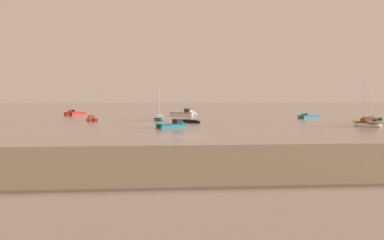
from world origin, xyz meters
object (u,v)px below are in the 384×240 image
sailboat_moored_2 (370,121)px  motorboat_moored_2 (92,120)px  motorboat_moored_8 (187,114)px  rowboat_moored_3 (372,119)px  sailboat_moored_0 (367,124)px  sailboat_moored_1 (159,119)px  rowboat_moored_1 (190,122)px  motorboat_moored_5 (306,117)px  motorboat_moored_4 (73,114)px  motorboat_moored_3 (176,126)px

sailboat_moored_2 → motorboat_moored_2: bearing=88.1°
motorboat_moored_8 → rowboat_moored_3: bearing=-3.5°
sailboat_moored_0 → sailboat_moored_1: size_ratio=1.01×
rowboat_moored_1 → motorboat_moored_5: bearing=-102.9°
rowboat_moored_1 → motorboat_moored_4: (-24.35, 33.62, 0.11)m
sailboat_moored_2 → motorboat_moored_2: (-45.67, 10.85, -0.02)m
rowboat_moored_1 → rowboat_moored_3: bearing=-120.0°
rowboat_moored_1 → rowboat_moored_3: size_ratio=1.09×
sailboat_moored_2 → motorboat_moored_8: bearing=50.4°
sailboat_moored_1 → rowboat_moored_1: size_ratio=1.51×
motorboat_moored_4 → rowboat_moored_1: bearing=63.6°
motorboat_moored_3 → sailboat_moored_1: bearing=67.3°
sailboat_moored_1 → rowboat_moored_1: bearing=24.9°
sailboat_moored_2 → motorboat_moored_3: 33.18m
motorboat_moored_8 → sailboat_moored_2: bearing=-19.9°
rowboat_moored_1 → motorboat_moored_2: motorboat_moored_2 is taller
motorboat_moored_4 → motorboat_moored_2: bearing=43.6°
rowboat_moored_1 → rowboat_moored_3: rowboat_moored_1 is taller
rowboat_moored_1 → sailboat_moored_2: 29.13m
motorboat_moored_4 → motorboat_moored_5: bearing=94.8°
sailboat_moored_2 → motorboat_moored_3: size_ratio=1.21×
sailboat_moored_1 → rowboat_moored_3: size_ratio=1.65×
motorboat_moored_2 → motorboat_moored_4: size_ratio=0.65×
rowboat_moored_1 → motorboat_moored_3: size_ratio=0.91×
motorboat_moored_3 → motorboat_moored_5: motorboat_moored_3 is taller
motorboat_moored_3 → motorboat_moored_4: motorboat_moored_4 is taller
rowboat_moored_3 → motorboat_moored_3: bearing=62.6°
sailboat_moored_0 → motorboat_moored_2: 45.23m
sailboat_moored_2 → motorboat_moored_5: (-4.62, 16.80, -0.02)m
sailboat_moored_1 → motorboat_moored_5: sailboat_moored_1 is taller
rowboat_moored_1 → rowboat_moored_3: (34.73, 6.95, -0.02)m
rowboat_moored_1 → rowboat_moored_3: 35.42m
motorboat_moored_5 → sailboat_moored_0: bearing=66.9°
motorboat_moored_4 → rowboat_moored_3: bearing=93.4°
rowboat_moored_1 → sailboat_moored_2: bearing=-138.6°
motorboat_moored_4 → rowboat_moored_3: motorboat_moored_4 is taller
sailboat_moored_2 → motorboat_moored_2: 46.94m
sailboat_moored_1 → motorboat_moored_3: (1.85, -21.26, -0.02)m
sailboat_moored_1 → motorboat_moored_3: sailboat_moored_1 is taller
motorboat_moored_2 → rowboat_moored_3: motorboat_moored_2 is taller
rowboat_moored_3 → motorboat_moored_8: 39.78m
sailboat_moored_0 → rowboat_moored_3: bearing=-36.1°
motorboat_moored_4 → motorboat_moored_8: 26.67m
rowboat_moored_1 → motorboat_moored_3: 13.03m
motorboat_moored_4 → rowboat_moored_3: size_ratio=1.66×
sailboat_moored_2 → motorboat_moored_8: (-26.89, 33.26, 0.13)m
rowboat_moored_1 → sailboat_moored_2: (28.90, -3.69, 0.06)m
motorboat_moored_3 → motorboat_moored_2: bearing=97.1°
sailboat_moored_0 → rowboat_moored_1: size_ratio=1.53×
rowboat_moored_3 → motorboat_moored_8: (-32.72, 22.62, 0.21)m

